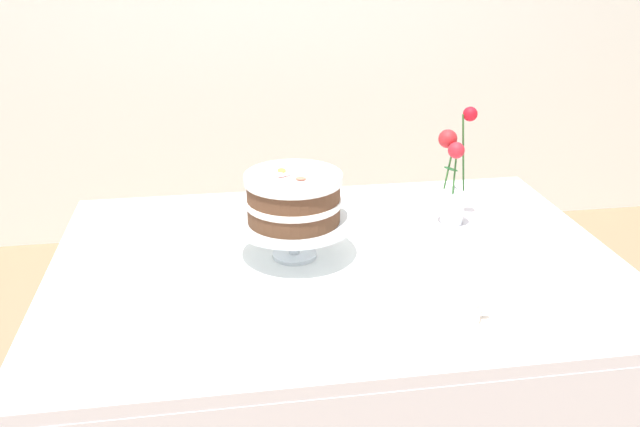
{
  "coord_description": "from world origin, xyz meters",
  "views": [
    {
      "loc": [
        -0.27,
        -1.48,
        1.49
      ],
      "look_at": [
        -0.04,
        0.01,
        0.86
      ],
      "focal_mm": 37.79,
      "sensor_mm": 36.0,
      "label": 1
    }
  ],
  "objects_px": {
    "layer_cake": "(293,197)",
    "flower_vase": "(454,181)",
    "dining_table": "(338,293)",
    "teacup": "(463,314)",
    "cake_stand": "(294,227)"
  },
  "relations": [
    {
      "from": "dining_table",
      "to": "layer_cake",
      "type": "xyz_separation_m",
      "value": [
        -0.1,
        0.04,
        0.25
      ]
    },
    {
      "from": "cake_stand",
      "to": "flower_vase",
      "type": "distance_m",
      "value": 0.48
    },
    {
      "from": "layer_cake",
      "to": "flower_vase",
      "type": "relative_size",
      "value": 0.72
    },
    {
      "from": "layer_cake",
      "to": "flower_vase",
      "type": "distance_m",
      "value": 0.48
    },
    {
      "from": "dining_table",
      "to": "layer_cake",
      "type": "height_order",
      "value": "layer_cake"
    },
    {
      "from": "layer_cake",
      "to": "teacup",
      "type": "distance_m",
      "value": 0.49
    },
    {
      "from": "flower_vase",
      "to": "teacup",
      "type": "bearing_deg",
      "value": -106.4
    },
    {
      "from": "cake_stand",
      "to": "teacup",
      "type": "height_order",
      "value": "cake_stand"
    },
    {
      "from": "cake_stand",
      "to": "layer_cake",
      "type": "distance_m",
      "value": 0.08
    },
    {
      "from": "cake_stand",
      "to": "teacup",
      "type": "distance_m",
      "value": 0.48
    },
    {
      "from": "layer_cake",
      "to": "flower_vase",
      "type": "bearing_deg",
      "value": 18.06
    },
    {
      "from": "cake_stand",
      "to": "dining_table",
      "type": "bearing_deg",
      "value": -21.06
    },
    {
      "from": "layer_cake",
      "to": "teacup",
      "type": "height_order",
      "value": "layer_cake"
    },
    {
      "from": "layer_cake",
      "to": "dining_table",
      "type": "bearing_deg",
      "value": -21.04
    },
    {
      "from": "flower_vase",
      "to": "dining_table",
      "type": "bearing_deg",
      "value": -151.81
    }
  ]
}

